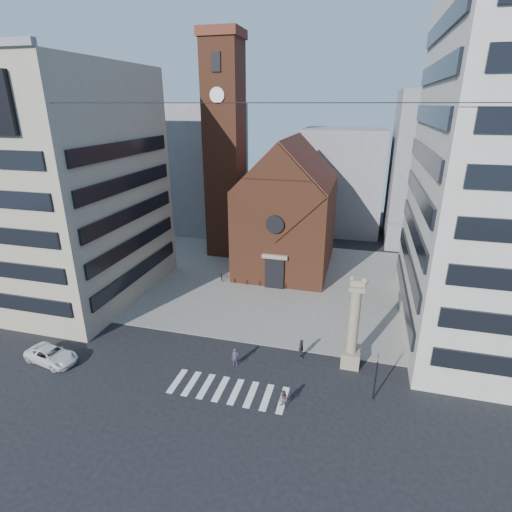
{
  "coord_description": "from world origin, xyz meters",
  "views": [
    {
      "loc": [
        9.6,
        -28.07,
        21.94
      ],
      "look_at": [
        -0.03,
        8.0,
        7.66
      ],
      "focal_mm": 28.0,
      "sensor_mm": 36.0,
      "label": 1
    }
  ],
  "objects_px": {
    "lion_column": "(353,332)",
    "pedestrian_2": "(301,349)",
    "scooter_0": "(222,276)",
    "pedestrian_1": "(283,399)",
    "white_car": "(52,355)",
    "pedestrian_0": "(235,357)",
    "traffic_light": "(376,375)"
  },
  "relations": [
    {
      "from": "white_car",
      "to": "pedestrian_0",
      "type": "distance_m",
      "value": 16.64
    },
    {
      "from": "pedestrian_1",
      "to": "scooter_0",
      "type": "height_order",
      "value": "pedestrian_1"
    },
    {
      "from": "lion_column",
      "to": "pedestrian_2",
      "type": "bearing_deg",
      "value": 180.0
    },
    {
      "from": "white_car",
      "to": "pedestrian_0",
      "type": "height_order",
      "value": "pedestrian_0"
    },
    {
      "from": "pedestrian_1",
      "to": "pedestrian_0",
      "type": "bearing_deg",
      "value": 177.11
    },
    {
      "from": "scooter_0",
      "to": "traffic_light",
      "type": "bearing_deg",
      "value": -67.56
    },
    {
      "from": "pedestrian_1",
      "to": "scooter_0",
      "type": "relative_size",
      "value": 0.83
    },
    {
      "from": "pedestrian_0",
      "to": "scooter_0",
      "type": "xyz_separation_m",
      "value": [
        -7.42,
        17.24,
        -0.32
      ]
    },
    {
      "from": "lion_column",
      "to": "pedestrian_0",
      "type": "distance_m",
      "value": 10.59
    },
    {
      "from": "scooter_0",
      "to": "pedestrian_2",
      "type": "bearing_deg",
      "value": -72.15
    },
    {
      "from": "traffic_light",
      "to": "white_car",
      "type": "bearing_deg",
      "value": -175.04
    },
    {
      "from": "white_car",
      "to": "pedestrian_1",
      "type": "relative_size",
      "value": 3.2
    },
    {
      "from": "pedestrian_0",
      "to": "pedestrian_2",
      "type": "height_order",
      "value": "pedestrian_2"
    },
    {
      "from": "lion_column",
      "to": "scooter_0",
      "type": "bearing_deg",
      "value": 139.94
    },
    {
      "from": "pedestrian_0",
      "to": "lion_column",
      "type": "bearing_deg",
      "value": 10.17
    },
    {
      "from": "pedestrian_1",
      "to": "scooter_0",
      "type": "xyz_separation_m",
      "value": [
        -12.62,
        21.37,
        -0.24
      ]
    },
    {
      "from": "lion_column",
      "to": "pedestrian_2",
      "type": "distance_m",
      "value": 5.09
    },
    {
      "from": "white_car",
      "to": "pedestrian_1",
      "type": "xyz_separation_m",
      "value": [
        21.41,
        -0.36,
        0.09
      ]
    },
    {
      "from": "lion_column",
      "to": "pedestrian_1",
      "type": "xyz_separation_m",
      "value": [
        -4.71,
        -6.8,
        -2.68
      ]
    },
    {
      "from": "pedestrian_2",
      "to": "scooter_0",
      "type": "relative_size",
      "value": 1.0
    },
    {
      "from": "white_car",
      "to": "pedestrian_2",
      "type": "relative_size",
      "value": 2.66
    },
    {
      "from": "pedestrian_2",
      "to": "scooter_0",
      "type": "xyz_separation_m",
      "value": [
        -12.91,
        14.57,
        -0.4
      ]
    },
    {
      "from": "lion_column",
      "to": "scooter_0",
      "type": "distance_m",
      "value": 22.83
    },
    {
      "from": "lion_column",
      "to": "pedestrian_1",
      "type": "relative_size",
      "value": 5.55
    },
    {
      "from": "pedestrian_0",
      "to": "pedestrian_1",
      "type": "distance_m",
      "value": 6.65
    },
    {
      "from": "traffic_light",
      "to": "pedestrian_2",
      "type": "bearing_deg",
      "value": 148.04
    },
    {
      "from": "pedestrian_1",
      "to": "lion_column",
      "type": "bearing_deg",
      "value": 90.86
    },
    {
      "from": "traffic_light",
      "to": "pedestrian_1",
      "type": "xyz_separation_m",
      "value": [
        -6.7,
        -2.8,
        -1.51
      ]
    },
    {
      "from": "traffic_light",
      "to": "pedestrian_1",
      "type": "height_order",
      "value": "traffic_light"
    },
    {
      "from": "pedestrian_1",
      "to": "white_car",
      "type": "bearing_deg",
      "value": -145.4
    },
    {
      "from": "pedestrian_2",
      "to": "scooter_0",
      "type": "distance_m",
      "value": 19.47
    },
    {
      "from": "white_car",
      "to": "pedestrian_1",
      "type": "height_order",
      "value": "pedestrian_1"
    }
  ]
}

